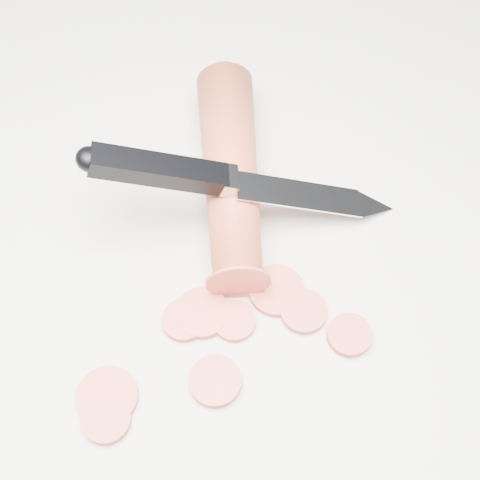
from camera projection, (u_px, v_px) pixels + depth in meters
ground at (168, 265)px, 0.47m from camera, size 2.40×2.40×0.00m
carrot at (231, 173)px, 0.49m from camera, size 0.11×0.18×0.04m
carrot_slice_0 at (107, 420)px, 0.42m from camera, size 0.03×0.03×0.01m
carrot_slice_1 at (184, 320)px, 0.45m from camera, size 0.03×0.03×0.01m
carrot_slice_2 at (215, 381)px, 0.43m from camera, size 0.03×0.03×0.01m
carrot_slice_3 at (349, 335)px, 0.44m from camera, size 0.03×0.03×0.01m
carrot_slice_4 at (276, 291)px, 0.46m from camera, size 0.04×0.04×0.01m
carrot_slice_5 at (107, 396)px, 0.42m from camera, size 0.04×0.04×0.01m
carrot_slice_6 at (304, 312)px, 0.45m from camera, size 0.03×0.03×0.01m
carrot_slice_7 at (234, 321)px, 0.45m from camera, size 0.03×0.03×0.01m
carrot_slice_8 at (202, 313)px, 0.45m from camera, size 0.04×0.04×0.01m
kitchen_knife at (247, 181)px, 0.46m from camera, size 0.21×0.12×0.09m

